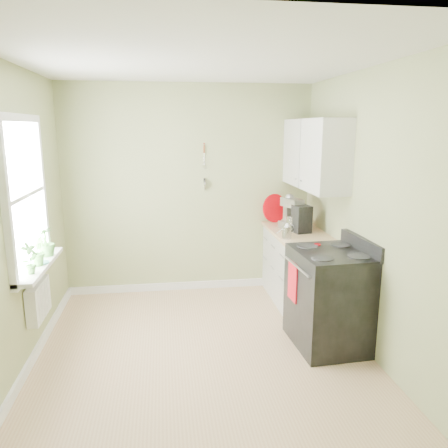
{
  "coord_description": "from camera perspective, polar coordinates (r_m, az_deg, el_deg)",
  "views": [
    {
      "loc": [
        -0.34,
        -3.84,
        2.15
      ],
      "look_at": [
        0.28,
        0.55,
        1.17
      ],
      "focal_mm": 35.0,
      "sensor_mm": 36.0,
      "label": 1
    }
  ],
  "objects": [
    {
      "name": "floor",
      "position": [
        4.42,
        -2.75,
        -16.81
      ],
      "size": [
        3.2,
        3.6,
        0.02
      ],
      "primitive_type": "cube",
      "color": "tan",
      "rests_on": "ground"
    },
    {
      "name": "ceiling",
      "position": [
        3.89,
        -3.2,
        20.72
      ],
      "size": [
        3.2,
        3.6,
        0.02
      ],
      "primitive_type": "cube",
      "color": "white",
      "rests_on": "wall_back"
    },
    {
      "name": "wall_back",
      "position": [
        5.72,
        -4.6,
        4.4
      ],
      "size": [
        3.2,
        0.02,
        2.7
      ],
      "primitive_type": "cube",
      "color": "tan",
      "rests_on": "floor"
    },
    {
      "name": "wall_left",
      "position": [
        4.12,
        -25.84,
        0.01
      ],
      "size": [
        0.02,
        3.6,
        2.7
      ],
      "primitive_type": "cube",
      "color": "tan",
      "rests_on": "floor"
    },
    {
      "name": "wall_right",
      "position": [
        4.38,
        18.53,
        1.29
      ],
      "size": [
        0.02,
        3.6,
        2.7
      ],
      "primitive_type": "cube",
      "color": "tan",
      "rests_on": "floor"
    },
    {
      "name": "base_cabinets",
      "position": [
        5.39,
        10.15,
        -6.27
      ],
      "size": [
        0.6,
        1.6,
        0.87
      ],
      "primitive_type": "cube",
      "color": "white",
      "rests_on": "floor"
    },
    {
      "name": "countertop",
      "position": [
        5.26,
        10.23,
        -1.58
      ],
      "size": [
        0.64,
        1.6,
        0.04
      ],
      "primitive_type": "cube",
      "color": "#D9B585",
      "rests_on": "base_cabinets"
    },
    {
      "name": "upper_cabinets",
      "position": [
        5.25,
        11.72,
        8.96
      ],
      "size": [
        0.35,
        1.4,
        0.8
      ],
      "primitive_type": "cube",
      "color": "white",
      "rests_on": "wall_right"
    },
    {
      "name": "window",
      "position": [
        4.36,
        -24.59,
        3.43
      ],
      "size": [
        0.06,
        1.14,
        1.44
      ],
      "color": "white",
      "rests_on": "wall_left"
    },
    {
      "name": "window_sill",
      "position": [
        4.49,
        -22.92,
        -5.0
      ],
      "size": [
        0.18,
        1.14,
        0.04
      ],
      "primitive_type": "cube",
      "color": "white",
      "rests_on": "wall_left"
    },
    {
      "name": "radiator",
      "position": [
        4.55,
        -23.09,
        -9.15
      ],
      "size": [
        0.12,
        0.5,
        0.35
      ],
      "primitive_type": "cube",
      "color": "white",
      "rests_on": "wall_left"
    },
    {
      "name": "wall_utensils",
      "position": [
        5.67,
        -2.59,
        6.56
      ],
      "size": [
        0.02,
        0.14,
        0.58
      ],
      "color": "#D9B585",
      "rests_on": "wall_back"
    },
    {
      "name": "stove",
      "position": [
        4.53,
        13.66,
        -9.35
      ],
      "size": [
        0.75,
        0.84,
        1.1
      ],
      "color": "black",
      "rests_on": "floor"
    },
    {
      "name": "stand_mixer",
      "position": [
        5.5,
        8.84,
        1.23
      ],
      "size": [
        0.3,
        0.39,
        0.42
      ],
      "color": "#B2B2B7",
      "rests_on": "countertop"
    },
    {
      "name": "kettle",
      "position": [
        5.02,
        8.22,
        -0.9
      ],
      "size": [
        0.18,
        0.1,
        0.18
      ],
      "color": "silver",
      "rests_on": "countertop"
    },
    {
      "name": "coffee_maker",
      "position": [
        5.33,
        10.07,
        0.55
      ],
      "size": [
        0.22,
        0.23,
        0.33
      ],
      "color": "black",
      "rests_on": "countertop"
    },
    {
      "name": "red_tray",
      "position": [
        5.85,
        6.65,
        2.06
      ],
      "size": [
        0.38,
        0.21,
        0.38
      ],
      "primitive_type": "cylinder",
      "rotation": [
        1.45,
        0.0,
        0.4
      ],
      "color": "red",
      "rests_on": "countertop"
    },
    {
      "name": "jar",
      "position": [
        4.58,
        12.1,
        -3.01
      ],
      "size": [
        0.07,
        0.07,
        0.08
      ],
      "color": "beige",
      "rests_on": "countertop"
    },
    {
      "name": "plant_a",
      "position": [
        4.15,
        -24.04,
        -4.1
      ],
      "size": [
        0.17,
        0.18,
        0.29
      ],
      "primitive_type": "imported",
      "rotation": [
        0.0,
        0.0,
        1.0
      ],
      "color": "#417E32",
      "rests_on": "window_sill"
    },
    {
      "name": "plant_b",
      "position": [
        4.39,
        -23.15,
        -3.31
      ],
      "size": [
        0.14,
        0.16,
        0.27
      ],
      "primitive_type": "imported",
      "rotation": [
        0.0,
        0.0,
        1.73
      ],
      "color": "#417E32",
      "rests_on": "window_sill"
    },
    {
      "name": "plant_c",
      "position": [
        4.67,
        -22.22,
        -2.14
      ],
      "size": [
        0.22,
        0.22,
        0.29
      ],
      "primitive_type": "imported",
      "rotation": [
        0.0,
        0.0,
        4.26
      ],
      "color": "#417E32",
      "rests_on": "window_sill"
    }
  ]
}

